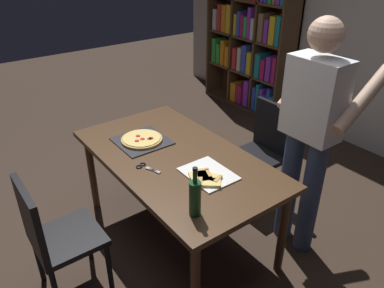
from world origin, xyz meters
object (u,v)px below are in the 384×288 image
(chair_near_camera, at_px, (53,234))
(wine_bottle, at_px, (195,197))
(chair_far_side, at_px, (263,147))
(bookshelf, at_px, (252,40))
(pepperoni_pizza_on_tray, at_px, (142,140))
(kitchen_scissors, at_px, (145,167))
(dining_table, at_px, (176,164))
(person_serving_pizza, at_px, (311,129))

(chair_near_camera, xyz_separation_m, wine_bottle, (0.61, 0.66, 0.36))
(chair_far_side, distance_m, bookshelf, 2.21)
(chair_far_side, bearing_deg, bookshelf, 138.87)
(pepperoni_pizza_on_tray, height_order, kitchen_scissors, pepperoni_pizza_on_tray)
(chair_near_camera, height_order, pepperoni_pizza_on_tray, chair_near_camera)
(dining_table, height_order, bookshelf, bookshelf)
(chair_near_camera, distance_m, kitchen_scissors, 0.73)
(chair_far_side, bearing_deg, kitchen_scissors, -89.60)
(chair_far_side, height_order, wine_bottle, wine_bottle)
(dining_table, bearing_deg, person_serving_pizza, 50.25)
(chair_near_camera, relative_size, kitchen_scissors, 4.54)
(dining_table, bearing_deg, chair_near_camera, -90.00)
(dining_table, distance_m, pepperoni_pizza_on_tray, 0.36)
(dining_table, xyz_separation_m, chair_near_camera, (-0.00, -0.95, -0.16))
(bookshelf, height_order, kitchen_scissors, bookshelf)
(chair_near_camera, height_order, person_serving_pizza, person_serving_pizza)
(wine_bottle, bearing_deg, kitchen_scissors, 178.03)
(dining_table, distance_m, wine_bottle, 0.70)
(wine_bottle, distance_m, kitchen_scissors, 0.61)
(pepperoni_pizza_on_tray, relative_size, kitchen_scissors, 1.93)
(chair_near_camera, relative_size, pepperoni_pizza_on_tray, 2.35)
(chair_far_side, bearing_deg, wine_bottle, -63.55)
(dining_table, distance_m, chair_far_side, 0.96)
(dining_table, bearing_deg, pepperoni_pizza_on_tray, -165.56)
(person_serving_pizza, height_order, kitchen_scissors, person_serving_pizza)
(pepperoni_pizza_on_tray, distance_m, wine_bottle, 0.98)
(person_serving_pizza, height_order, wine_bottle, person_serving_pizza)
(chair_far_side, xyz_separation_m, bookshelf, (-1.63, 1.42, 0.44))
(pepperoni_pizza_on_tray, bearing_deg, chair_far_side, 71.81)
(chair_near_camera, height_order, wine_bottle, wine_bottle)
(bookshelf, xyz_separation_m, person_serving_pizza, (2.23, -1.64, 0.05))
(bookshelf, relative_size, kitchen_scissors, 9.83)
(bookshelf, bearing_deg, chair_far_side, -41.13)
(dining_table, xyz_separation_m, bookshelf, (-1.63, 2.37, 0.27))
(chair_near_camera, distance_m, chair_far_side, 1.89)
(chair_near_camera, relative_size, wine_bottle, 2.85)
(person_serving_pizza, xyz_separation_m, pepperoni_pizza_on_tray, (-0.94, -0.81, -0.23))
(kitchen_scissors, bearing_deg, chair_near_camera, -90.70)
(chair_near_camera, bearing_deg, kitchen_scissors, 89.30)
(chair_far_side, distance_m, kitchen_scissors, 1.23)
(dining_table, relative_size, kitchen_scissors, 8.37)
(kitchen_scissors, bearing_deg, bookshelf, 121.91)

